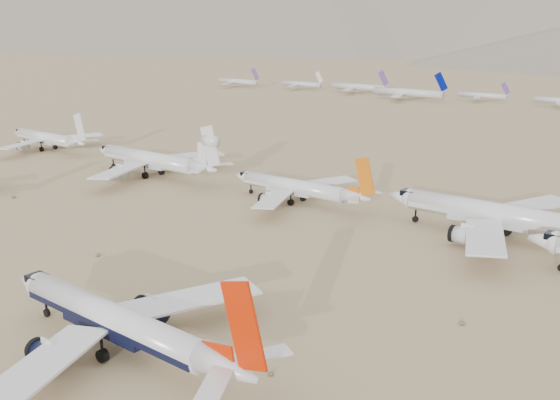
# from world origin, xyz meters

# --- Properties ---
(ground) EXTENTS (7000.00, 7000.00, 0.00)m
(ground) POSITION_xyz_m (0.00, 0.00, 0.00)
(ground) COLOR olive
(ground) RESTS_ON ground
(main_airliner) EXTENTS (48.06, 46.94, 16.96)m
(main_airliner) POSITION_xyz_m (5.03, -6.92, 4.66)
(main_airliner) COLOR white
(main_airliner) RESTS_ON ground
(row2_gold_tail) EXTENTS (52.84, 51.68, 18.81)m
(row2_gold_tail) POSITION_xyz_m (29.37, 74.29, 5.26)
(row2_gold_tail) COLOR white
(row2_gold_tail) RESTS_ON ground
(row2_orange_tail) EXTENTS (41.45, 40.55, 14.79)m
(row2_orange_tail) POSITION_xyz_m (-22.38, 70.20, 4.15)
(row2_orange_tail) COLOR white
(row2_orange_tail) RESTS_ON ground
(row2_white_trijet) EXTENTS (51.46, 50.30, 18.24)m
(row2_white_trijet) POSITION_xyz_m (-74.13, 67.05, 5.28)
(row2_white_trijet) COLOR white
(row2_white_trijet) RESTS_ON ground
(row2_white_twin) EXTENTS (43.78, 42.84, 15.64)m
(row2_white_twin) POSITION_xyz_m (-138.57, 71.01, 4.40)
(row2_white_twin) COLOR white
(row2_white_twin) RESTS_ON ground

